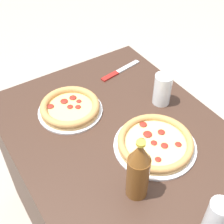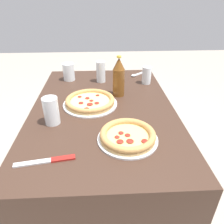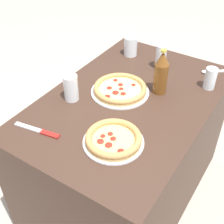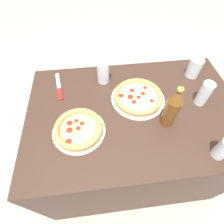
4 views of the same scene
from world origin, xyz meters
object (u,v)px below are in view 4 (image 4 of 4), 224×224
Objects in this scene: pizza_margherita at (138,97)px; glass_mango_juice at (194,69)px; knife at (59,87)px; pizza_salami at (79,129)px; beer_bottle at (172,108)px; glass_iced_tea at (204,94)px; glass_lemonade at (103,73)px; glass_orange_juice at (223,149)px.

glass_mango_juice reaches higher than pizza_margherita.
glass_mango_juice is 0.51× the size of knife.
pizza_salami is 0.46m from beer_bottle.
beer_bottle is at bearing -28.90° from knife.
glass_iced_tea reaches higher than pizza_margherita.
glass_lemonade is 0.59× the size of knife.
pizza_salami is 0.39m from glass_lemonade.
knife is at bearing -178.99° from glass_mango_juice.
glass_orange_juice is 0.92m from knife.
pizza_salami is 0.87× the size of pizza_margherita.
pizza_salami is at bearing -179.42° from beer_bottle.
knife is at bearing -173.78° from glass_lemonade.
glass_lemonade reaches higher than glass_mango_juice.
glass_mango_juice reaches higher than pizza_salami.
glass_iced_tea reaches higher than knife.
pizza_margherita is 0.35m from glass_iced_tea.
glass_mango_juice is 0.43m from beer_bottle.
glass_iced_tea is at bearing 25.15° from beer_bottle.
pizza_salami is 0.38m from pizza_margherita.
glass_lemonade is 0.73m from glass_orange_juice.
pizza_margherita is at bearing -44.23° from glass_lemonade.
glass_orange_juice is 0.98× the size of glass_mango_juice.
pizza_salami is 0.80m from glass_mango_juice.
pizza_margherita is (0.34, 0.17, -0.00)m from pizza_salami.
glass_lemonade is 1.17× the size of glass_orange_juice.
knife is (-0.84, -0.01, -0.05)m from glass_mango_juice.
glass_mango_juice is (0.39, 0.16, 0.03)m from pizza_margherita.
knife is (-0.46, 0.15, -0.02)m from pizza_margherita.
pizza_margherita is 2.12× the size of glass_iced_tea.
glass_orange_juice is at bearing -99.58° from glass_mango_juice.
glass_orange_juice is 0.28m from beer_bottle.
beer_bottle is at bearing 130.88° from glass_orange_juice.
glass_iced_tea is 0.25m from beer_bottle.
beer_bottle is at bearing -49.23° from glass_lemonade.
glass_orange_juice is 0.48× the size of beer_bottle.
glass_lemonade is at bearing 6.22° from knife.
glass_lemonade is at bearing 130.77° from beer_bottle.
pizza_salami is 0.66m from glass_orange_juice.
pizza_salami is 1.09× the size of beer_bottle.
beer_bottle reaches higher than glass_mango_juice.
glass_lemonade is (-0.52, 0.24, -0.00)m from glass_iced_tea.
glass_lemonade is (-0.18, 0.18, 0.04)m from pizza_margherita.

